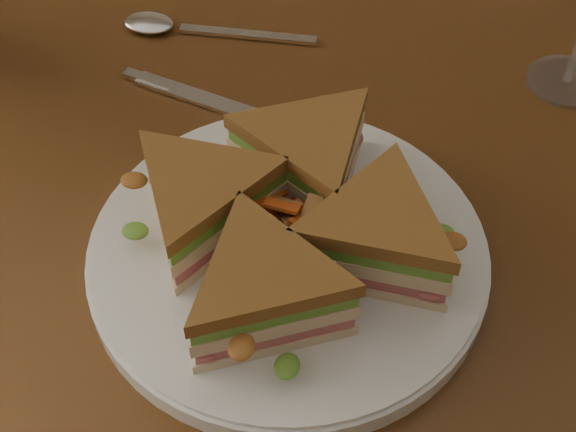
{
  "coord_description": "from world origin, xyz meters",
  "views": [
    {
      "loc": [
        0.13,
        -0.41,
        1.21
      ],
      "look_at": [
        0.05,
        -0.07,
        0.8
      ],
      "focal_mm": 50.0,
      "sensor_mm": 36.0,
      "label": 1
    }
  ],
  "objects": [
    {
      "name": "crisps_mound",
      "position": [
        0.05,
        -0.07,
        0.79
      ],
      "size": [
        0.09,
        0.09,
        0.05
      ],
      "primitive_type": null,
      "color": "#D5561B",
      "rests_on": "plate"
    },
    {
      "name": "knife",
      "position": [
        -0.04,
        0.08,
        0.75
      ],
      "size": [
        0.21,
        0.06,
        0.0
      ],
      "rotation": [
        0.0,
        0.0,
        -0.22
      ],
      "color": "silver",
      "rests_on": "table"
    },
    {
      "name": "table",
      "position": [
        0.0,
        0.0,
        0.65
      ],
      "size": [
        1.2,
        0.8,
        0.75
      ],
      "color": "#381E0C",
      "rests_on": "ground"
    },
    {
      "name": "sandwich_wedges",
      "position": [
        0.05,
        -0.07,
        0.8
      ],
      "size": [
        0.25,
        0.25,
        0.06
      ],
      "color": "beige",
      "rests_on": "plate"
    },
    {
      "name": "plate",
      "position": [
        0.05,
        -0.07,
        0.76
      ],
      "size": [
        0.28,
        0.28,
        0.02
      ],
      "primitive_type": "cylinder",
      "color": "silver",
      "rests_on": "table"
    },
    {
      "name": "spoon",
      "position": [
        -0.12,
        0.18,
        0.75
      ],
      "size": [
        0.18,
        0.03,
        0.01
      ],
      "rotation": [
        0.0,
        0.0,
        0.08
      ],
      "color": "silver",
      "rests_on": "table"
    }
  ]
}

